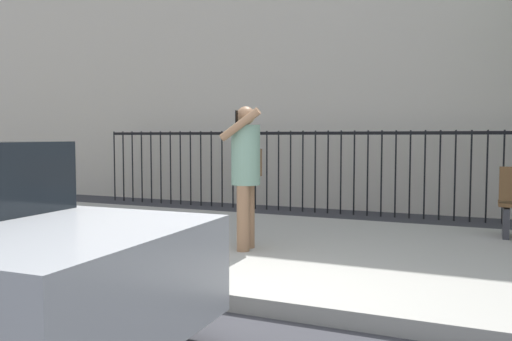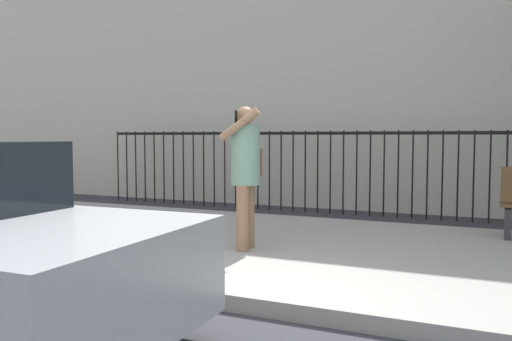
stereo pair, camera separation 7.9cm
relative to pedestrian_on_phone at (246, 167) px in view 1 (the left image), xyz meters
The scene contains 4 objects.
ground_plane 2.17m from the pedestrian_on_phone, 68.06° to the right, with size 60.00×60.00×0.00m, color #333338.
sidewalk 1.35m from the pedestrian_on_phone, 34.98° to the left, with size 28.00×4.40×0.15m, color #9E9B93.
iron_fence 4.24m from the pedestrian_on_phone, 80.62° to the left, with size 12.03×0.04×1.60m.
pedestrian_on_phone is the anchor object (origin of this frame).
Camera 1 is at (1.90, -3.90, 1.49)m, focal length 36.86 mm.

